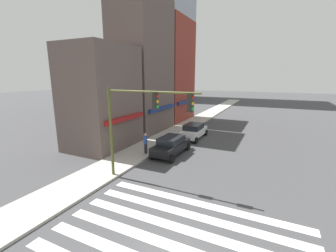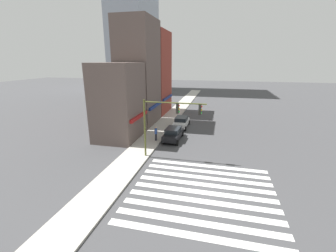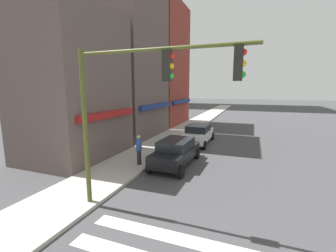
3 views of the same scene
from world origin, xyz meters
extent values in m
cube|color=#B2ADA3|center=(0.00, 7.50, 0.07)|extent=(120.00, 3.00, 0.15)
cube|color=silver|center=(1.14, 0.00, 0.00)|extent=(0.58, 10.80, 0.01)
cube|color=silver|center=(2.29, 0.00, 0.00)|extent=(0.58, 10.80, 0.01)
cube|color=silver|center=(3.43, 0.00, 0.00)|extent=(0.58, 10.80, 0.01)
cube|color=silver|center=(4.57, 0.00, 0.00)|extent=(0.58, 10.80, 0.01)
cube|color=brown|center=(10.21, 11.50, 4.71)|extent=(6.35, 5.00, 9.42)
cube|color=maroon|center=(10.21, 8.85, 3.00)|extent=(5.39, 0.30, 0.40)
cube|color=brown|center=(17.49, 11.50, 7.77)|extent=(7.31, 5.00, 15.55)
cube|color=navy|center=(17.49, 8.85, 3.00)|extent=(6.21, 0.30, 0.40)
cube|color=maroon|center=(25.38, 11.50, 7.36)|extent=(7.81, 5.00, 14.73)
cube|color=navy|center=(25.38, 8.85, 3.00)|extent=(6.64, 0.30, 0.40)
cylinder|color=#474C1E|center=(5.28, 6.40, 3.01)|extent=(0.18, 0.18, 6.01)
cylinder|color=#474C1E|center=(5.28, 3.38, 5.81)|extent=(0.12, 6.04, 0.12)
cube|color=black|center=(5.28, 3.08, 5.29)|extent=(0.32, 0.24, 0.95)
sphere|color=red|center=(5.28, 2.95, 5.58)|extent=(0.18, 0.18, 0.18)
sphere|color=#EAAD14|center=(5.28, 2.95, 5.28)|extent=(0.18, 0.18, 0.18)
sphere|color=green|center=(5.28, 2.95, 4.98)|extent=(0.18, 0.18, 0.18)
cube|color=black|center=(5.28, 0.96, 5.29)|extent=(0.32, 0.24, 0.95)
sphere|color=red|center=(5.28, 0.83, 5.58)|extent=(0.18, 0.18, 0.18)
sphere|color=#EAAD14|center=(5.28, 0.83, 5.28)|extent=(0.18, 0.18, 0.18)
sphere|color=green|center=(5.28, 0.83, 4.98)|extent=(0.18, 0.18, 0.18)
cube|color=black|center=(10.95, 4.70, 0.69)|extent=(4.44, 1.91, 0.70)
cube|color=black|center=(10.95, 4.70, 1.31)|extent=(2.46, 1.71, 0.55)
cylinder|color=black|center=(9.16, 5.60, 0.34)|extent=(0.68, 0.22, 0.68)
cylinder|color=black|center=(9.16, 3.80, 0.34)|extent=(0.68, 0.22, 0.68)
cylinder|color=black|center=(12.74, 5.60, 0.34)|extent=(0.68, 0.22, 0.68)
cylinder|color=black|center=(12.74, 3.80, 0.34)|extent=(0.68, 0.22, 0.68)
cube|color=white|center=(16.79, 4.70, 0.69)|extent=(4.41, 1.83, 0.70)
cube|color=black|center=(16.79, 4.70, 1.31)|extent=(2.43, 1.67, 0.55)
cylinder|color=black|center=(15.00, 5.60, 0.34)|extent=(0.68, 0.22, 0.68)
cylinder|color=black|center=(15.00, 3.80, 0.34)|extent=(0.68, 0.22, 0.68)
cylinder|color=black|center=(18.58, 5.60, 0.34)|extent=(0.68, 0.22, 0.68)
cylinder|color=black|center=(18.58, 3.80, 0.34)|extent=(0.68, 0.22, 0.68)
cylinder|color=#23232D|center=(9.91, 6.64, 0.57)|extent=(0.26, 0.26, 0.85)
cylinder|color=#2D4C9E|center=(9.91, 6.64, 1.35)|extent=(0.32, 0.32, 0.70)
sphere|color=tan|center=(9.91, 6.64, 1.81)|extent=(0.22, 0.22, 0.22)
camera|label=1|loc=(-5.92, -3.13, 6.68)|focal=24.00mm
camera|label=2|loc=(-15.18, -0.90, 9.66)|focal=24.00mm
camera|label=3|loc=(-1.42, 0.50, 4.61)|focal=24.00mm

